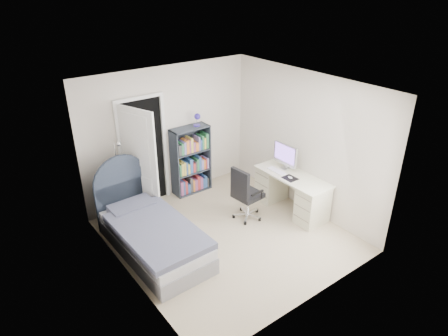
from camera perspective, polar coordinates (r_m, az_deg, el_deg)
room_shell at (r=6.08m, az=0.52°, el=0.03°), size 3.50×3.70×2.60m
door at (r=7.03m, az=-11.82°, el=1.28°), size 0.92×0.79×2.06m
bed at (r=6.36m, az=-10.34°, el=-9.20°), size 1.03×2.10×1.28m
nightstand at (r=7.24m, az=-14.58°, el=-4.03°), size 0.40×0.40×0.59m
floor_lamp at (r=7.08m, az=-14.47°, el=-2.82°), size 0.21×0.21×1.46m
bookcase at (r=7.75m, az=-4.73°, el=0.75°), size 0.75×0.32×1.59m
desk at (r=7.30m, az=9.56°, el=-3.24°), size 0.58×1.44×1.18m
office_chair at (r=6.86m, az=2.98°, el=-3.41°), size 0.52×0.53×0.99m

